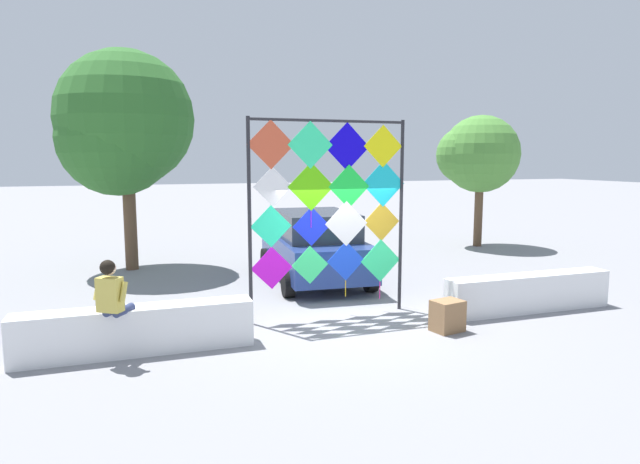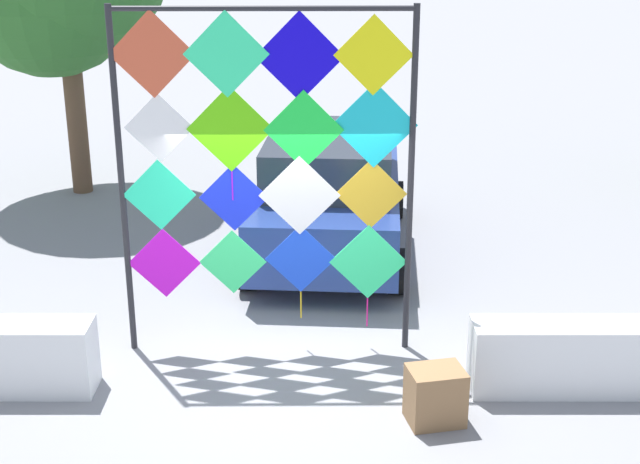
{
  "view_description": "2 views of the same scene",
  "coord_description": "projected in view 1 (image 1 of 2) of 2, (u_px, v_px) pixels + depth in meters",
  "views": [
    {
      "loc": [
        -3.71,
        -9.17,
        3.07
      ],
      "look_at": [
        -0.47,
        0.36,
        1.72
      ],
      "focal_mm": 30.52,
      "sensor_mm": 36.0,
      "label": 1
    },
    {
      "loc": [
        0.39,
        -8.49,
        4.66
      ],
      "look_at": [
        0.38,
        0.6,
        1.41
      ],
      "focal_mm": 49.7,
      "sensor_mm": 36.0,
      "label": 2
    }
  ],
  "objects": [
    {
      "name": "ground",
      "position": [
        350.0,
        324.0,
        10.19
      ],
      "size": [
        120.0,
        120.0,
        0.0
      ],
      "primitive_type": "plane",
      "color": "gray"
    },
    {
      "name": "plaza_ledge_left",
      "position": [
        137.0,
        330.0,
        8.62
      ],
      "size": [
        3.66,
        0.5,
        0.76
      ],
      "primitive_type": "cube",
      "color": "white",
      "rests_on": "ground"
    },
    {
      "name": "plaza_ledge_right",
      "position": [
        528.0,
        293.0,
        11.04
      ],
      "size": [
        3.66,
        0.5,
        0.76
      ],
      "primitive_type": "cube",
      "color": "white",
      "rests_on": "ground"
    },
    {
      "name": "kite_display_rack",
      "position": [
        330.0,
        201.0,
        10.43
      ],
      "size": [
        3.2,
        0.1,
        3.84
      ],
      "color": "#232328",
      "rests_on": "ground"
    },
    {
      "name": "seated_vendor",
      "position": [
        115.0,
        300.0,
        8.21
      ],
      "size": [
        0.69,
        0.77,
        1.6
      ],
      "color": "navy",
      "rests_on": "ground"
    },
    {
      "name": "parked_car",
      "position": [
        314.0,
        246.0,
        13.77
      ],
      "size": [
        2.45,
        4.69,
        1.77
      ],
      "color": "navy",
      "rests_on": "ground"
    },
    {
      "name": "cardboard_box_large",
      "position": [
        447.0,
        316.0,
        9.75
      ],
      "size": [
        0.61,
        0.51,
        0.56
      ],
      "primitive_type": "cube",
      "rotation": [
        0.0,
        0.0,
        0.21
      ],
      "color": "olive",
      "rests_on": "ground"
    },
    {
      "name": "tree_palm_like",
      "position": [
        476.0,
        155.0,
        18.95
      ],
      "size": [
        2.84,
        2.68,
        4.59
      ],
      "color": "brown",
      "rests_on": "ground"
    },
    {
      "name": "tree_far_right",
      "position": [
        122.0,
        126.0,
        14.69
      ],
      "size": [
        3.68,
        3.68,
        6.01
      ],
      "color": "brown",
      "rests_on": "ground"
    }
  ]
}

